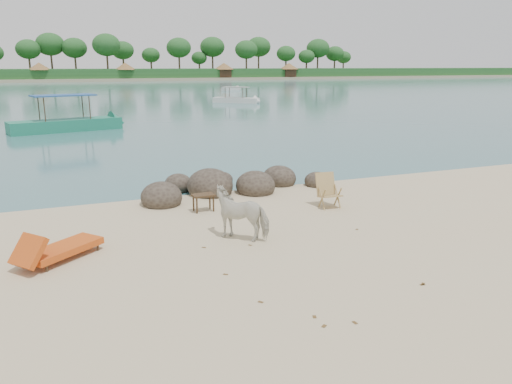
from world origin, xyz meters
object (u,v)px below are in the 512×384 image
cow (242,214)px  deck_chair (330,192)px  boat_near (64,101)px  lounge_chair (63,246)px  boulders (227,186)px  side_table (203,204)px

cow → deck_chair: size_ratio=1.47×
boat_near → lounge_chair: bearing=-105.5°
cow → boat_near: boat_near is taller
boulders → cow: (-1.05, -4.27, 0.39)m
boulders → deck_chair: size_ratio=6.61×
lounge_chair → deck_chair: (7.21, 1.32, 0.18)m
boat_near → cow: bearing=-95.7°
boulders → boat_near: size_ratio=0.85×
boulders → cow: size_ratio=4.48×
side_table → lounge_chair: lounge_chair is taller
side_table → lounge_chair: size_ratio=0.29×
cow → boat_near: (-3.34, 23.23, 1.24)m
cow → side_table: cow is taller
boulders → deck_chair: deck_chair is taller
side_table → lounge_chair: bearing=-152.0°
boulders → lounge_chair: size_ratio=3.12×
side_table → boulders: bearing=50.8°
cow → boat_near: bearing=-131.3°
lounge_chair → boat_near: boat_near is taller
deck_chair → side_table: bearing=169.6°
lounge_chair → boat_near: 23.15m
boulders → side_table: size_ratio=10.65×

